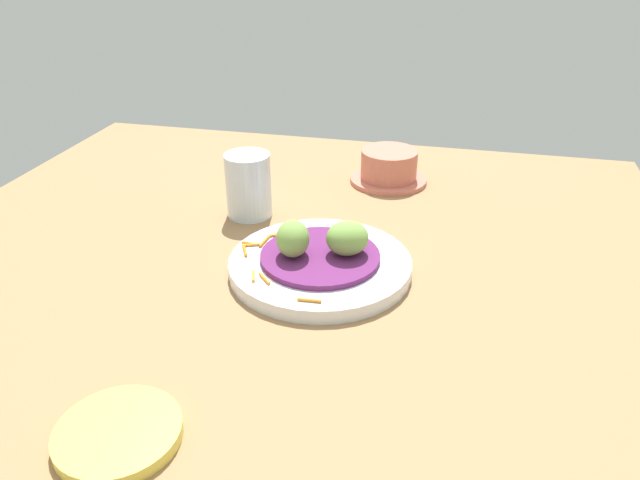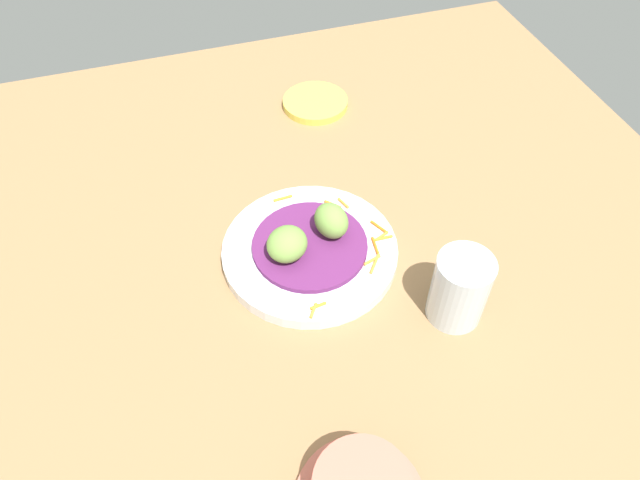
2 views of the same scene
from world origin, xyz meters
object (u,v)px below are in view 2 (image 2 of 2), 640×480
object	(u,v)px
guac_scoop_center	(331,221)
main_plate	(310,252)
guac_scoop_left	(287,244)
side_plate_small	(315,103)
water_glass	(460,289)

from	to	relation	value
guac_scoop_center	main_plate	bearing A→B (deg)	106.71
guac_scoop_left	main_plate	bearing A→B (deg)	-73.29
main_plate	side_plate_small	distance (cm)	34.42
main_plate	guac_scoop_left	size ratio (longest dim) A/B	4.31
side_plate_small	guac_scoop_left	bearing A→B (deg)	156.80
main_plate	guac_scoop_left	bearing A→B (deg)	106.71
main_plate	guac_scoop_center	world-z (taller)	guac_scoop_center
water_glass	main_plate	bearing A→B (deg)	45.55
main_plate	water_glass	size ratio (longest dim) A/B	2.41
guac_scoop_left	side_plate_small	bearing A→B (deg)	-23.20
main_plate	side_plate_small	xyz separation A→B (cm)	(32.60, -11.03, -0.31)
main_plate	side_plate_small	bearing A→B (deg)	-18.69
guac_scoop_center	side_plate_small	distance (cm)	32.80
guac_scoop_center	water_glass	bearing A→B (deg)	-143.70
main_plate	water_glass	world-z (taller)	water_glass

